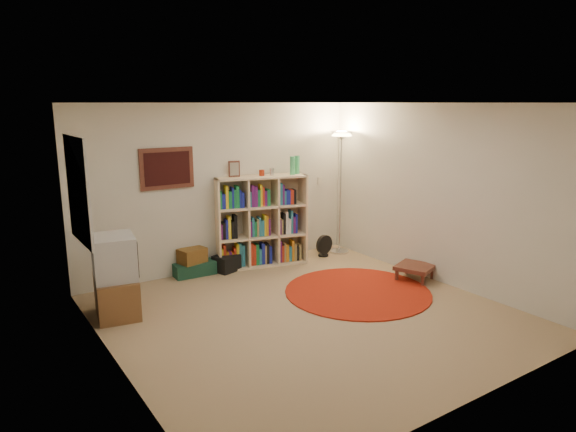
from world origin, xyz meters
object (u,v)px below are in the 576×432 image
(side_table, at_px, (415,268))
(floor_fan, at_px, (324,246))
(floor_lamp, at_px, (341,152))
(suitcase, at_px, (193,268))
(tv_stand, at_px, (116,277))
(bookshelf, at_px, (260,222))

(side_table, bearing_deg, floor_fan, 102.74)
(floor_lamp, distance_m, suitcase, 3.02)
(floor_fan, xyz_separation_m, tv_stand, (-3.54, -0.53, 0.29))
(suitcase, relative_size, side_table, 1.00)
(suitcase, bearing_deg, tv_stand, -143.87)
(suitcase, bearing_deg, bookshelf, -5.65)
(side_table, bearing_deg, suitcase, 141.64)
(floor_lamp, bearing_deg, floor_fan, -172.66)
(bookshelf, height_order, floor_lamp, floor_lamp)
(bookshelf, bearing_deg, floor_lamp, 7.80)
(floor_fan, xyz_separation_m, side_table, (0.37, -1.65, 0.00))
(floor_lamp, xyz_separation_m, suitcase, (-2.54, 0.32, -1.60))
(floor_lamp, xyz_separation_m, tv_stand, (-3.90, -0.57, -1.23))
(bookshelf, bearing_deg, floor_fan, 3.40)
(floor_lamp, bearing_deg, suitcase, 172.73)
(tv_stand, bearing_deg, suitcase, 42.75)
(bookshelf, bearing_deg, side_table, -37.21)
(floor_fan, distance_m, side_table, 1.69)
(bookshelf, bearing_deg, tv_stand, -148.84)
(floor_fan, bearing_deg, suitcase, 162.40)
(floor_lamp, xyz_separation_m, floor_fan, (-0.36, -0.05, -1.52))
(floor_fan, bearing_deg, bookshelf, 161.20)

